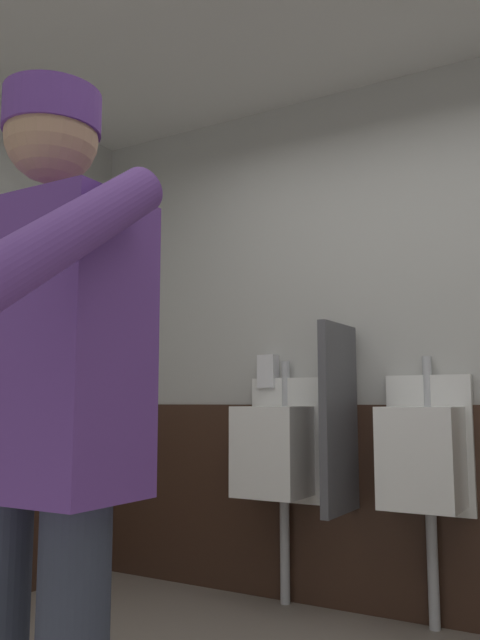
# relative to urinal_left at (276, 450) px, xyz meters

# --- Properties ---
(wall_back) EXTENTS (4.72, 0.12, 2.71)m
(wall_back) POSITION_rel_urinal_left_xyz_m (0.75, 0.22, 0.58)
(wall_back) COLOR #B2B2AD
(wall_back) RESTS_ON ground_plane
(wainscot_band_back) EXTENTS (4.12, 0.03, 1.01)m
(wainscot_band_back) POSITION_rel_urinal_left_xyz_m (0.75, 0.14, -0.27)
(wainscot_band_back) COLOR #382319
(wainscot_band_back) RESTS_ON ground_plane
(urinal_left) EXTENTS (0.40, 0.34, 1.24)m
(urinal_left) POSITION_rel_urinal_left_xyz_m (0.00, 0.00, 0.00)
(urinal_left) COLOR white
(urinal_left) RESTS_ON ground_plane
(urinal_middle) EXTENTS (0.40, 0.34, 1.24)m
(urinal_middle) POSITION_rel_urinal_left_xyz_m (0.75, 0.00, 0.00)
(urinal_middle) COLOR white
(urinal_middle) RESTS_ON ground_plane
(privacy_divider_panel) EXTENTS (0.04, 0.40, 0.90)m
(privacy_divider_panel) POSITION_rel_urinal_left_xyz_m (0.38, -0.07, 0.17)
(privacy_divider_panel) COLOR #4C4C51
(person) EXTENTS (0.64, 0.60, 1.70)m
(person) POSITION_rel_urinal_left_xyz_m (0.50, -2.05, 0.21)
(person) COLOR #2D3342
(person) RESTS_ON ground_plane
(soap_dispenser) EXTENTS (0.10, 0.07, 0.18)m
(soap_dispenser) POSITION_rel_urinal_left_xyz_m (-0.11, 0.12, 0.41)
(soap_dispenser) COLOR silver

